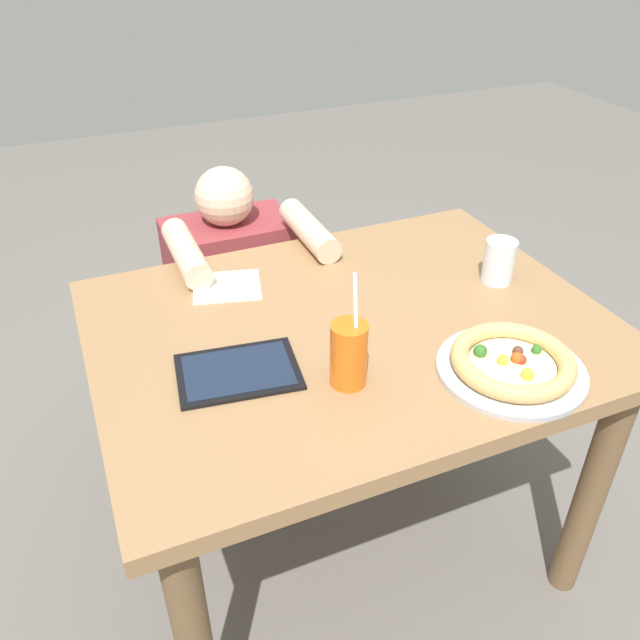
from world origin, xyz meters
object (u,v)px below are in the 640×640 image
pizza_near (512,364)px  tablet (238,372)px  drink_cup_colored (349,354)px  diner_seated (236,317)px  water_cup_clear (499,261)px

pizza_near → tablet: pizza_near is taller
drink_cup_colored → diner_seated: drink_cup_colored is taller
water_cup_clear → diner_seated: diner_seated is taller
pizza_near → tablet: (-0.50, 0.21, -0.02)m
water_cup_clear → pizza_near: bearing=-121.3°
drink_cup_colored → water_cup_clear: bearing=22.9°
drink_cup_colored → diner_seated: (-0.01, 0.81, -0.41)m
drink_cup_colored → tablet: bearing=150.4°
pizza_near → diner_seated: size_ratio=0.33×
pizza_near → diner_seated: diner_seated is taller
diner_seated → water_cup_clear: bearing=-49.3°
tablet → pizza_near: bearing=-22.5°
drink_cup_colored → tablet: drink_cup_colored is taller
water_cup_clear → tablet: 0.70m
pizza_near → tablet: bearing=157.5°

